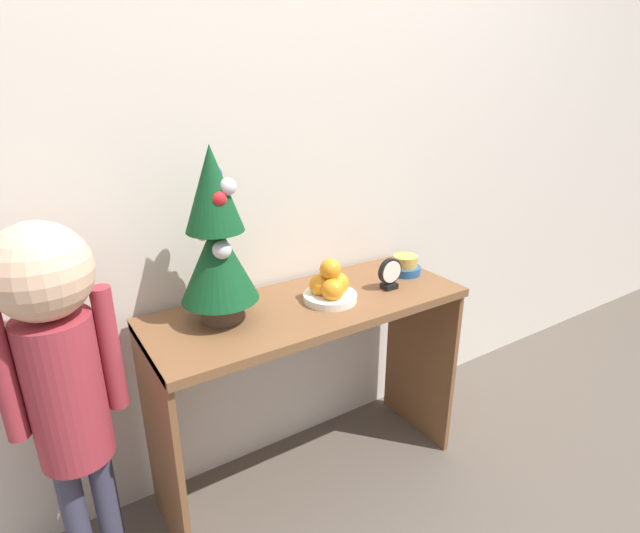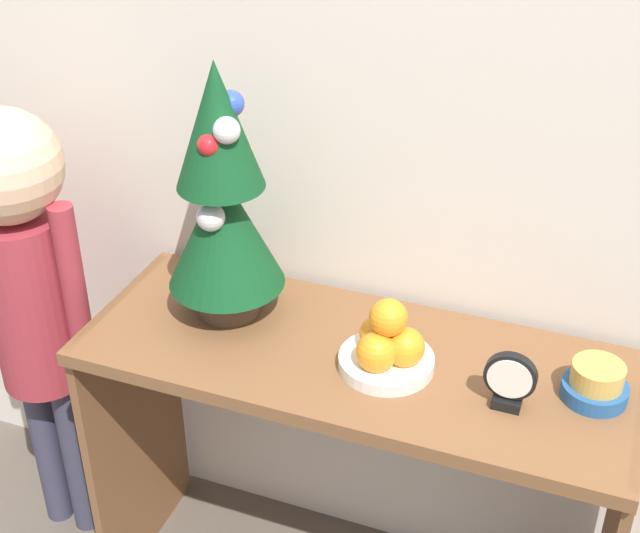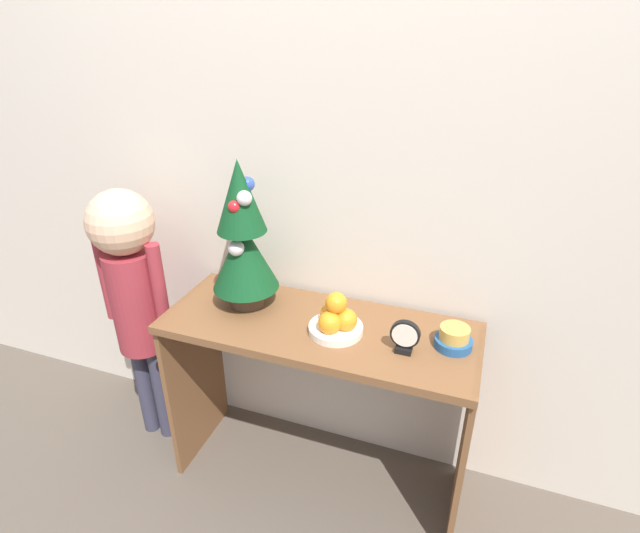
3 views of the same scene
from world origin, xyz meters
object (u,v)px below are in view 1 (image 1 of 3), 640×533
at_px(mini_tree, 216,239).
at_px(fruit_bowl, 330,287).
at_px(singing_bowl, 405,266).
at_px(desk_clock, 390,274).
at_px(child_figure, 59,361).

distance_m(mini_tree, fruit_bowl, 0.43).
relative_size(fruit_bowl, singing_bowl, 1.52).
bearing_deg(singing_bowl, fruit_bowl, -172.53).
bearing_deg(desk_clock, mini_tree, 170.94).
distance_m(singing_bowl, child_figure, 1.22).
xyz_separation_m(fruit_bowl, desk_clock, (0.24, -0.03, 0.01)).
relative_size(mini_tree, singing_bowl, 4.50).
height_order(desk_clock, child_figure, child_figure).
xyz_separation_m(fruit_bowl, child_figure, (-0.83, 0.01, -0.01)).
height_order(mini_tree, child_figure, mini_tree).
xyz_separation_m(mini_tree, child_figure, (-0.47, -0.06, -0.23)).
distance_m(singing_bowl, desk_clock, 0.17).
height_order(mini_tree, desk_clock, mini_tree).
height_order(mini_tree, fruit_bowl, mini_tree).
relative_size(mini_tree, child_figure, 0.48).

